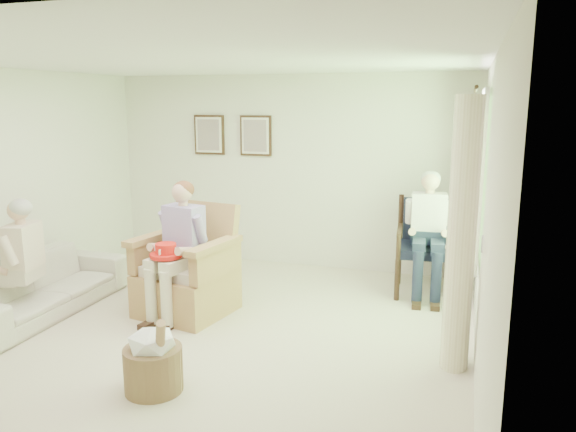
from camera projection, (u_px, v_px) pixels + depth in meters
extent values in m
plane|color=beige|center=(199.00, 340.00, 5.36)|extent=(5.50, 5.50, 0.00)
cube|color=silver|center=(288.00, 172.00, 7.66)|extent=(5.00, 0.04, 2.60)
cube|color=silver|center=(485.00, 225.00, 4.35)|extent=(0.04, 5.50, 2.60)
cube|color=white|center=(190.00, 59.00, 4.84)|extent=(5.00, 5.50, 0.02)
cube|color=#2D6B23|center=(481.00, 174.00, 5.43)|extent=(0.02, 1.40, 1.50)
cube|color=white|center=(486.00, 92.00, 5.27)|extent=(0.04, 1.52, 0.06)
cube|color=white|center=(475.00, 252.00, 5.59)|extent=(0.04, 1.52, 0.06)
cylinder|color=#382114|center=(476.00, 90.00, 5.29)|extent=(0.03, 2.50, 0.03)
cylinder|color=beige|center=(461.00, 236.00, 4.63)|extent=(0.34, 0.34, 2.30)
cylinder|color=beige|center=(465.00, 198.00, 6.46)|extent=(0.34, 0.34, 2.30)
cube|color=#382114|center=(209.00, 135.00, 7.89)|extent=(0.45, 0.03, 0.55)
cube|color=silver|center=(209.00, 135.00, 7.87)|extent=(0.39, 0.01, 0.49)
cube|color=tan|center=(208.00, 135.00, 7.86)|extent=(0.33, 0.01, 0.43)
cube|color=#382114|center=(256.00, 136.00, 7.68)|extent=(0.45, 0.03, 0.55)
cube|color=silver|center=(255.00, 136.00, 7.65)|extent=(0.39, 0.01, 0.49)
cube|color=tan|center=(255.00, 136.00, 7.65)|extent=(0.33, 0.01, 0.43)
cube|color=tan|center=(187.00, 293.00, 6.02)|extent=(0.87, 0.85, 0.46)
cube|color=beige|center=(184.00, 268.00, 5.94)|extent=(0.67, 0.65, 0.11)
cube|color=tan|center=(200.00, 231.00, 6.24)|extent=(0.80, 0.25, 0.68)
cube|color=tan|center=(152.00, 253.00, 6.06)|extent=(0.11, 0.78, 0.33)
cube|color=tan|center=(220.00, 260.00, 5.82)|extent=(0.11, 0.78, 0.33)
cylinder|color=black|center=(395.00, 279.00, 6.44)|extent=(0.06, 0.06, 0.48)
cylinder|color=black|center=(454.00, 285.00, 6.25)|extent=(0.06, 0.06, 0.48)
cylinder|color=black|center=(401.00, 265.00, 7.01)|extent=(0.06, 0.06, 0.48)
cylinder|color=black|center=(455.00, 269.00, 6.82)|extent=(0.06, 0.06, 0.48)
cube|color=#181D36|center=(427.00, 250.00, 6.57)|extent=(0.63, 0.61, 0.11)
cube|color=#181D36|center=(430.00, 221.00, 6.79)|extent=(0.59, 0.08, 0.54)
imported|color=beige|center=(40.00, 286.00, 6.01)|extent=(2.05, 0.80, 0.60)
cube|color=beige|center=(184.00, 253.00, 5.90)|extent=(0.40, 0.26, 0.16)
cube|color=#A693D0|center=(183.00, 227.00, 5.87)|extent=(0.39, 0.24, 0.46)
sphere|color=#DDAD8E|center=(182.00, 192.00, 5.78)|extent=(0.21, 0.21, 0.21)
ellipsoid|color=brown|center=(183.00, 189.00, 5.80)|extent=(0.22, 0.22, 0.18)
cube|color=beige|center=(165.00, 263.00, 5.74)|extent=(0.14, 0.44, 0.13)
cube|color=beige|center=(182.00, 264.00, 5.68)|extent=(0.14, 0.44, 0.13)
cylinder|color=beige|center=(156.00, 298.00, 5.61)|extent=(0.12, 0.12, 0.57)
cylinder|color=beige|center=(174.00, 300.00, 5.55)|extent=(0.12, 0.12, 0.57)
cube|color=#1B233B|center=(428.00, 236.00, 6.54)|extent=(0.40, 0.26, 0.16)
cube|color=silver|center=(429.00, 213.00, 6.50)|extent=(0.39, 0.24, 0.46)
sphere|color=#DDAD8E|center=(431.00, 181.00, 6.41)|extent=(0.21, 0.21, 0.21)
ellipsoid|color=#B7B2AD|center=(431.00, 179.00, 6.43)|extent=(0.22, 0.22, 0.18)
cube|color=#1B233B|center=(417.00, 244.00, 6.37)|extent=(0.14, 0.44, 0.13)
cube|color=#1B233B|center=(435.00, 246.00, 6.31)|extent=(0.14, 0.44, 0.13)
cylinder|color=#1B233B|center=(414.00, 276.00, 6.25)|extent=(0.12, 0.12, 0.60)
cylinder|color=#1B233B|center=(433.00, 278.00, 6.19)|extent=(0.12, 0.12, 0.60)
cube|color=beige|center=(23.00, 272.00, 5.77)|extent=(0.42, 0.26, 0.16)
cube|color=beige|center=(22.00, 245.00, 5.73)|extent=(0.41, 0.24, 0.46)
sphere|color=#DDAD8E|center=(18.00, 210.00, 5.65)|extent=(0.21, 0.21, 0.21)
ellipsoid|color=#B7B2AD|center=(19.00, 207.00, 5.67)|extent=(0.22, 0.22, 0.18)
cube|color=beige|center=(15.00, 284.00, 5.54)|extent=(0.14, 0.44, 0.13)
cylinder|color=beige|center=(2.00, 313.00, 5.40)|extent=(0.12, 0.12, 0.42)
cylinder|color=red|center=(166.00, 255.00, 5.65)|extent=(0.32, 0.32, 0.04)
cylinder|color=red|center=(166.00, 249.00, 5.64)|extent=(0.21, 0.21, 0.12)
cube|color=white|center=(176.00, 250.00, 5.60)|extent=(0.05, 0.01, 0.05)
cube|color=white|center=(171.00, 247.00, 5.74)|extent=(0.01, 0.05, 0.05)
cube|color=white|center=(156.00, 248.00, 5.67)|extent=(0.04, 0.01, 0.05)
cube|color=white|center=(160.00, 252.00, 5.53)|extent=(0.01, 0.04, 0.05)
cylinder|color=tan|center=(153.00, 369.00, 4.41)|extent=(0.57, 0.57, 0.36)
ellipsoid|color=white|center=(152.00, 342.00, 4.36)|extent=(0.41, 0.41, 0.25)
cylinder|color=#A57F56|center=(160.00, 346.00, 4.29)|extent=(0.18, 0.33, 0.53)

